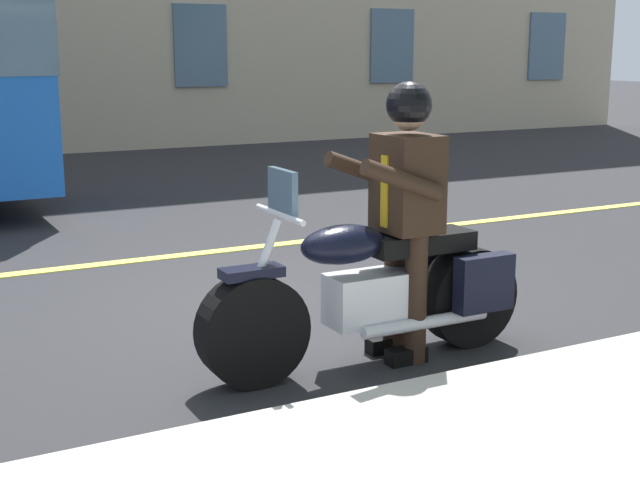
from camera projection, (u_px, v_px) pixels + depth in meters
ground_plane at (296, 306)px, 6.70m from camera, size 80.00×80.00×0.00m
lane_center_stripe at (204, 253)px, 8.42m from camera, size 60.00×0.16×0.01m
motorcycle_main at (378, 292)px, 5.42m from camera, size 2.21×0.60×1.26m
rider_main at (405, 197)px, 5.38m from camera, size 0.62×0.54×1.74m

